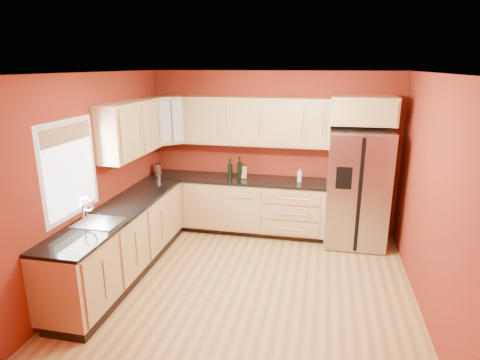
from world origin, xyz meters
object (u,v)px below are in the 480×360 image
object	(u,v)px
soap_dispenser	(300,175)
canister_left	(158,170)
refrigerator	(357,188)
wine_bottle_a	(240,168)
knife_block	(244,172)

from	to	relation	value
soap_dispenser	canister_left	bearing A→B (deg)	-178.26
canister_left	refrigerator	bearing A→B (deg)	0.27
wine_bottle_a	knife_block	distance (m)	0.11
wine_bottle_a	knife_block	xyz separation A→B (m)	(0.06, 0.04, -0.09)
wine_bottle_a	knife_block	bearing A→B (deg)	33.96
refrigerator	canister_left	size ratio (longest dim) A/B	9.70
refrigerator	wine_bottle_a	world-z (taller)	refrigerator
refrigerator	knife_block	size ratio (longest dim) A/B	9.17
knife_block	canister_left	bearing A→B (deg)	177.73
canister_left	wine_bottle_a	bearing A→B (deg)	2.71
knife_block	soap_dispenser	size ratio (longest dim) A/B	0.93
refrigerator	soap_dispenser	xyz separation A→B (m)	(-0.87, 0.06, 0.13)
canister_left	knife_block	bearing A→B (deg)	4.13
canister_left	wine_bottle_a	world-z (taller)	wine_bottle_a
refrigerator	wine_bottle_a	xyz separation A→B (m)	(-1.83, 0.05, 0.21)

